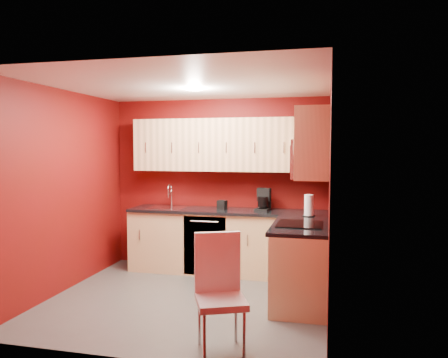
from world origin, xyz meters
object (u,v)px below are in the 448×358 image
at_px(napkin_holder, 222,205).
at_px(dining_chair, 221,295).
at_px(paper_towel, 309,205).
at_px(microwave, 311,159).
at_px(sink, 167,205).
at_px(coffee_maker, 263,199).

relative_size(napkin_holder, dining_chair, 0.12).
bearing_deg(paper_towel, microwave, -86.49).
xyz_separation_m(sink, dining_chair, (1.40, -2.40, -0.43)).
xyz_separation_m(sink, coffee_maker, (1.40, 0.03, 0.12)).
relative_size(microwave, dining_chair, 0.74).
relative_size(napkin_holder, paper_towel, 0.46).
bearing_deg(sink, microwave, -25.60).
height_order(napkin_holder, dining_chair, napkin_holder).
distance_m(microwave, dining_chair, 1.94).
bearing_deg(napkin_holder, coffee_maker, 3.27).
xyz_separation_m(coffee_maker, dining_chair, (-0.00, -2.43, -0.55)).
distance_m(microwave, napkin_holder, 1.75).
distance_m(coffee_maker, paper_towel, 0.75).
height_order(microwave, sink, microwave).
xyz_separation_m(napkin_holder, paper_towel, (1.23, -0.35, 0.07)).
xyz_separation_m(microwave, dining_chair, (-0.69, -1.40, -1.15)).
bearing_deg(microwave, coffee_maker, 123.73).
height_order(microwave, napkin_holder, microwave).
bearing_deg(napkin_holder, paper_towel, -15.92).
xyz_separation_m(microwave, coffee_maker, (-0.69, 1.03, -0.60)).
distance_m(microwave, sink, 2.43).
bearing_deg(coffee_maker, microwave, -48.18).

